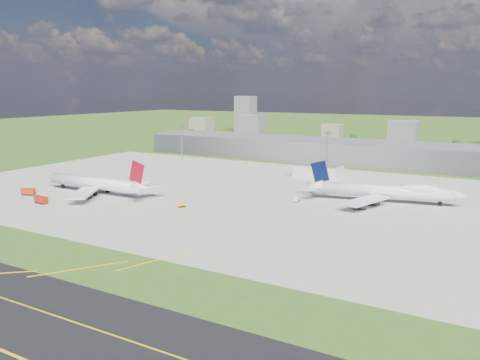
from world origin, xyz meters
The scene contains 21 objects.
ground centered at (0.00, 150.00, 0.00)m, with size 1400.00×1400.00×0.00m, color #33571B.
apron centered at (10.00, 40.00, 0.04)m, with size 360.00×190.00×0.08m, color gray.
terminal centered at (0.00, 165.00, 7.50)m, with size 300.00×42.00×15.00m, color slate.
ops_building centered at (10.00, 100.00, 4.00)m, with size 26.00×16.00×8.00m, color silver.
mast_west centered at (-100.00, 115.00, 17.71)m, with size 3.50×2.00×25.90m.
mast_center centered at (10.00, 115.00, 17.71)m, with size 3.50×2.00×25.90m.
airliner_red_twin centered at (-70.90, 3.33, 4.95)m, with size 67.50×52.79×18.58m.
airliner_blue_quad centered at (58.79, 54.13, 5.07)m, with size 69.49×53.80×18.26m.
fire_truck centered at (-77.18, -24.35, 1.63)m, with size 7.57×3.63×3.26m.
crash_tender centered at (-97.27, -15.87, 1.66)m, with size 6.94×4.91×3.32m.
tug_yellow centered at (-17.51, 1.24, 0.92)m, with size 3.70×4.05×1.76m.
van_white_near centered at (22.80, 35.48, 1.26)m, with size 2.91×5.16×2.49m.
bldg_far_w centered at (-220.00, 320.00, 9.00)m, with size 24.00×20.00×18.00m, color gray.
bldg_w centered at (-140.00, 300.00, 12.00)m, with size 28.00×22.00×24.00m, color slate.
bldg_cw centered at (-60.00, 340.00, 7.00)m, with size 20.00×18.00×14.00m, color gray.
bldg_c centered at (20.00, 310.00, 11.00)m, with size 26.00×20.00×22.00m, color slate.
bldg_tall_w centered at (-180.00, 360.00, 22.00)m, with size 22.00×20.00×44.00m, color slate.
tree_far_w centered at (-200.00, 270.00, 5.18)m, with size 7.20×7.20×8.80m.
tree_w centered at (-110.00, 265.00, 4.86)m, with size 6.75×6.75×8.25m.
tree_c centered at (-20.00, 280.00, 5.84)m, with size 8.10×8.10×9.90m.
tree_e centered at (70.00, 275.00, 5.51)m, with size 7.65×7.65×9.35m.
Camera 1 is at (102.13, -160.64, 50.41)m, focal length 35.00 mm.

